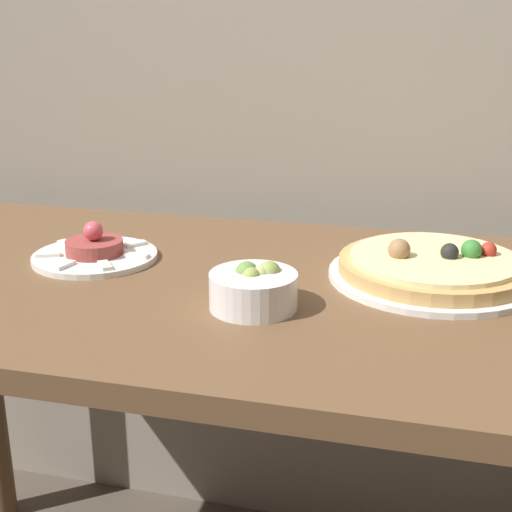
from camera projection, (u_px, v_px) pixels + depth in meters
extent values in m
cube|color=brown|center=(210.00, 289.00, 1.11)|extent=(1.41, 0.70, 0.03)
cylinder|color=white|center=(432.00, 276.00, 1.11)|extent=(0.32, 0.32, 0.01)
cylinder|color=tan|center=(433.00, 267.00, 1.10)|extent=(0.29, 0.29, 0.02)
cylinder|color=beige|center=(434.00, 258.00, 1.10)|extent=(0.26, 0.26, 0.01)
sphere|color=gold|center=(449.00, 252.00, 1.09)|extent=(0.03, 0.03, 0.03)
sphere|color=#997047|center=(399.00, 250.00, 1.09)|extent=(0.03, 0.03, 0.03)
sphere|color=#387F33|center=(471.00, 250.00, 1.09)|extent=(0.03, 0.03, 0.03)
sphere|color=black|center=(450.00, 252.00, 1.09)|extent=(0.03, 0.03, 0.03)
sphere|color=#B22D23|center=(489.00, 250.00, 1.10)|extent=(0.02, 0.02, 0.02)
cylinder|color=white|center=(95.00, 257.00, 1.20)|extent=(0.21, 0.21, 0.01)
cylinder|color=#933D38|center=(94.00, 247.00, 1.19)|extent=(0.10, 0.10, 0.02)
sphere|color=#DB4C5B|center=(93.00, 231.00, 1.18)|extent=(0.03, 0.03, 0.03)
cube|color=white|center=(137.00, 256.00, 1.18)|extent=(0.04, 0.02, 0.01)
cube|color=white|center=(135.00, 244.00, 1.24)|extent=(0.04, 0.04, 0.01)
cube|color=white|center=(105.00, 239.00, 1.27)|extent=(0.02, 0.04, 0.01)
cube|color=white|center=(68.00, 243.00, 1.24)|extent=(0.04, 0.03, 0.01)
cube|color=white|center=(48.00, 255.00, 1.18)|extent=(0.04, 0.03, 0.01)
cube|color=white|center=(64.00, 265.00, 1.13)|extent=(0.02, 0.04, 0.01)
cube|color=white|center=(105.00, 266.00, 1.13)|extent=(0.04, 0.04, 0.01)
cylinder|color=white|center=(253.00, 291.00, 0.99)|extent=(0.12, 0.12, 0.05)
sphere|color=#668E42|center=(247.00, 273.00, 0.99)|extent=(0.03, 0.03, 0.03)
sphere|color=#8EA34C|center=(251.00, 277.00, 0.98)|extent=(0.03, 0.03, 0.03)
sphere|color=#B7BC70|center=(260.00, 275.00, 0.99)|extent=(0.03, 0.03, 0.03)
sphere|color=#8EA34C|center=(269.00, 272.00, 0.99)|extent=(0.03, 0.03, 0.03)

